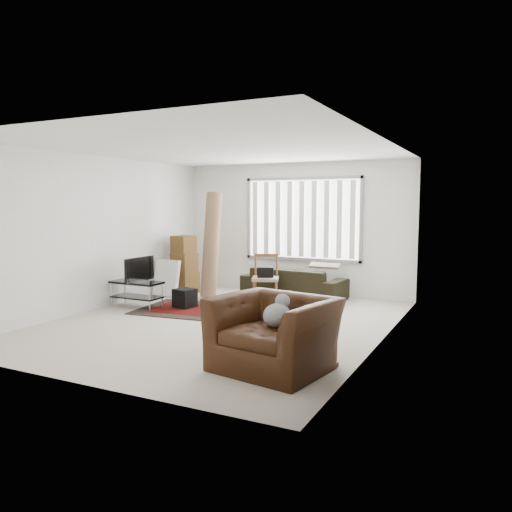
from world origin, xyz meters
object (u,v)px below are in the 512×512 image
(sofa, at_px, (294,278))
(tv_stand, at_px, (137,289))
(side_chair, at_px, (266,276))
(armchair, at_px, (274,328))
(moving_boxes, at_px, (184,266))

(sofa, bearing_deg, tv_stand, 49.84)
(tv_stand, height_order, side_chair, side_chair)
(sofa, xyz_separation_m, armchair, (1.43, -4.11, 0.08))
(tv_stand, relative_size, moving_boxes, 0.79)
(tv_stand, relative_size, armchair, 0.66)
(armchair, bearing_deg, moving_boxes, 145.63)
(armchair, bearing_deg, side_chair, 126.56)
(tv_stand, bearing_deg, sofa, 44.58)
(sofa, bearing_deg, armchair, 114.45)
(side_chair, bearing_deg, armchair, -85.33)
(moving_boxes, bearing_deg, side_chair, -4.75)
(tv_stand, height_order, moving_boxes, moving_boxes)
(moving_boxes, bearing_deg, sofa, 13.03)
(side_chair, distance_m, armchair, 3.84)
(tv_stand, bearing_deg, moving_boxes, 93.03)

